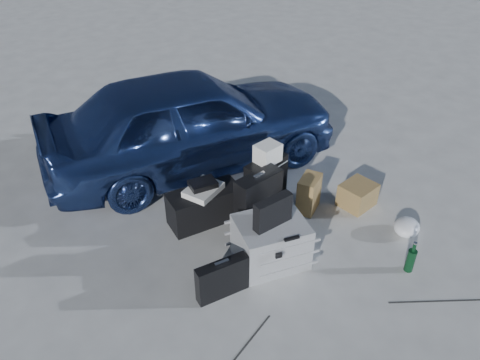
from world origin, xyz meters
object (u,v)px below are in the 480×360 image
pelican_case (271,242)px  suitcase_left (258,203)px  duffel_bag (205,206)px  briefcase (222,279)px  suitcase_right (266,184)px  cardboard_box (357,195)px  car (191,120)px  green_bottle (411,257)px

pelican_case → suitcase_left: (0.20, 0.43, 0.10)m
suitcase_left → duffel_bag: 0.58m
briefcase → duffel_bag: duffel_bag is taller
briefcase → suitcase_right: (1.08, 0.73, 0.12)m
cardboard_box → suitcase_right: bearing=145.2°
suitcase_right → duffel_bag: suitcase_right is taller
suitcase_right → duffel_bag: bearing=152.5°
suitcase_right → duffel_bag: 0.69m
suitcase_right → car: bearing=86.5°
suitcase_right → cardboard_box: (0.83, -0.57, -0.17)m
briefcase → suitcase_left: size_ratio=0.72×
pelican_case → suitcase_left: bearing=82.3°
car → pelican_case: bearing=-179.0°
briefcase → green_bottle: size_ratio=1.45×
suitcase_left → cardboard_box: bearing=-22.4°
suitcase_left → pelican_case: bearing=-119.4°
car → suitcase_left: size_ratio=5.36×
pelican_case → duffel_bag: 0.88m
briefcase → green_bottle: 1.73m
duffel_bag → green_bottle: (1.10, -1.74, -0.02)m
briefcase → cardboard_box: (1.91, 0.15, -0.05)m
suitcase_right → green_bottle: size_ratio=1.86×
suitcase_left → cardboard_box: size_ratio=1.85×
suitcase_left → duffel_bag: (-0.36, 0.43, -0.14)m
pelican_case → cardboard_box: pelican_case is taller
pelican_case → suitcase_left: 0.49m
briefcase → suitcase_left: bearing=40.6°
briefcase → pelican_case: bearing=15.0°
suitcase_left → suitcase_right: 0.36m
suitcase_left → suitcase_right: size_ratio=1.08×
car → green_bottle: bearing=-156.5°
pelican_case → green_bottle: pelican_case is taller
pelican_case → briefcase: (-0.60, -0.07, -0.04)m
pelican_case → suitcase_right: 0.82m
pelican_case → suitcase_left: size_ratio=0.95×
cardboard_box → green_bottle: bearing=-111.3°
car → pelican_case: car is taller
car → duffel_bag: (-0.51, -1.02, -0.41)m
car → duffel_bag: size_ratio=4.68×
duffel_bag → cardboard_box: size_ratio=2.12×
duffel_bag → green_bottle: bearing=-49.6°
pelican_case → green_bottle: size_ratio=1.92×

